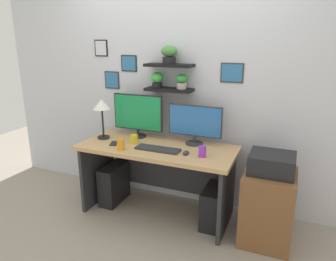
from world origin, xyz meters
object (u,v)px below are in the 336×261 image
(cell_phone, at_px, (114,143))
(printer, at_px, (272,163))
(monitor_left, at_px, (138,114))
(coffee_mug, at_px, (134,139))
(desk_lamp, at_px, (102,108))
(water_cup, at_px, (121,144))
(computer_tower_right, at_px, (213,206))
(computer_tower_left, at_px, (114,184))
(drawer_cabinet, at_px, (267,206))
(computer_mouse, at_px, (186,153))
(desk, at_px, (159,164))
(keyboard, at_px, (158,149))
(monitor_right, at_px, (195,123))
(pen_cup, at_px, (202,151))

(cell_phone, relative_size, printer, 0.37)
(monitor_left, height_order, coffee_mug, monitor_left)
(desk_lamp, height_order, coffee_mug, desk_lamp)
(cell_phone, bearing_deg, water_cup, -58.10)
(computer_tower_right, bearing_deg, cell_phone, -173.14)
(desk_lamp, relative_size, computer_tower_left, 1.00)
(drawer_cabinet, bearing_deg, computer_mouse, -174.99)
(desk, xyz_separation_m, drawer_cabinet, (1.11, -0.09, -0.20))
(computer_tower_left, height_order, computer_tower_right, computer_tower_left)
(computer_tower_left, bearing_deg, keyboard, -12.42)
(computer_mouse, height_order, cell_phone, computer_mouse)
(computer_tower_left, bearing_deg, desk_lamp, -168.45)
(desk, height_order, monitor_left, monitor_left)
(printer, bearing_deg, cell_phone, -177.40)
(desk, xyz_separation_m, monitor_left, (-0.32, 0.16, 0.46))
(keyboard, relative_size, computer_mouse, 4.89)
(monitor_right, relative_size, pen_cup, 5.59)
(computer_mouse, height_order, computer_tower_right, computer_mouse)
(coffee_mug, height_order, computer_tower_left, coffee_mug)
(monitor_left, distance_m, pen_cup, 0.91)
(monitor_left, relative_size, drawer_cabinet, 0.86)
(pen_cup, bearing_deg, keyboard, 179.27)
(cell_phone, relative_size, pen_cup, 1.40)
(drawer_cabinet, height_order, printer, printer)
(keyboard, height_order, coffee_mug, coffee_mug)
(printer, bearing_deg, computer_tower_right, 173.90)
(monitor_right, relative_size, computer_mouse, 6.21)
(monitor_right, bearing_deg, drawer_cabinet, -17.90)
(desk, bearing_deg, keyboard, -70.34)
(desk_lamp, distance_m, printer, 1.79)
(keyboard, relative_size, pen_cup, 4.40)
(desk_lamp, bearing_deg, computer_tower_right, 0.07)
(monitor_right, bearing_deg, computer_tower_right, -35.86)
(coffee_mug, xyz_separation_m, drawer_cabinet, (1.37, -0.03, -0.46))
(cell_phone, relative_size, water_cup, 1.27)
(coffee_mug, relative_size, drawer_cabinet, 0.13)
(desk_lamp, xyz_separation_m, coffee_mug, (0.39, -0.02, -0.29))
(monitor_left, xyz_separation_m, keyboard, (0.38, -0.32, -0.24))
(monitor_left, distance_m, desk_lamp, 0.39)
(keyboard, xyz_separation_m, desk_lamp, (-0.70, 0.12, 0.33))
(desk, height_order, printer, printer)
(computer_tower_left, bearing_deg, desk, 1.94)
(desk_lamp, bearing_deg, computer_tower_left, 11.55)
(monitor_right, height_order, computer_mouse, monitor_right)
(cell_phone, bearing_deg, keyboard, -18.92)
(keyboard, relative_size, cell_phone, 3.14)
(monitor_right, height_order, coffee_mug, monitor_right)
(cell_phone, xyz_separation_m, computer_tower_left, (-0.12, 0.14, -0.54))
(desk, bearing_deg, monitor_right, 26.69)
(desk, relative_size, computer_tower_left, 3.69)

